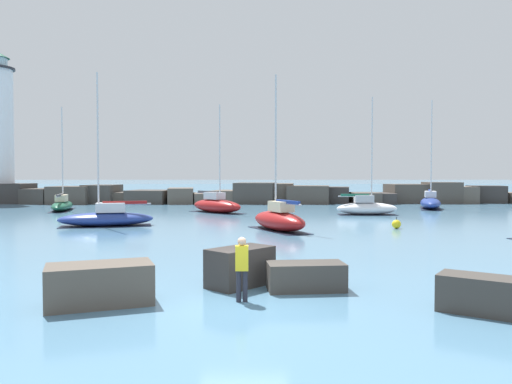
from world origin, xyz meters
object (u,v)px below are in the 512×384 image
object	(u,v)px
sailboat_moored_1	(367,207)
mooring_buoy_orange_near	(396,224)
sailboat_moored_2	(107,217)
person_on_rocks	(242,265)
sailboat_moored_4	(279,219)
sailboat_moored_3	(62,204)
sailboat_moored_5	(216,205)
sailboat_moored_7	(430,202)

from	to	relation	value
sailboat_moored_1	mooring_buoy_orange_near	world-z (taller)	sailboat_moored_1
sailboat_moored_2	person_on_rocks	bearing A→B (deg)	-64.71
sailboat_moored_1	sailboat_moored_4	bearing A→B (deg)	-124.65
sailboat_moored_3	person_on_rocks	size ratio (longest dim) A/B	5.62
mooring_buoy_orange_near	sailboat_moored_5	bearing A→B (deg)	132.75
sailboat_moored_4	mooring_buoy_orange_near	distance (m)	7.80
sailboat_moored_2	mooring_buoy_orange_near	xyz separation A→B (m)	(19.38, -1.84, -0.30)
mooring_buoy_orange_near	person_on_rocks	world-z (taller)	person_on_rocks
sailboat_moored_1	sailboat_moored_4	world-z (taller)	sailboat_moored_1
sailboat_moored_1	sailboat_moored_7	xyz separation A→B (m)	(8.36, 7.58, 0.03)
sailboat_moored_1	sailboat_moored_2	world-z (taller)	sailboat_moored_2
sailboat_moored_2	sailboat_moored_5	world-z (taller)	sailboat_moored_2
sailboat_moored_3	person_on_rocks	distance (m)	39.56
sailboat_moored_5	sailboat_moored_3	bearing A→B (deg)	169.30
sailboat_moored_3	mooring_buoy_orange_near	xyz separation A→B (m)	(27.97, -16.60, -0.29)
sailboat_moored_1	sailboat_moored_5	bearing A→B (deg)	168.88
sailboat_moored_2	sailboat_moored_7	xyz separation A→B (m)	(28.36, 16.84, 0.10)
sailboat_moored_4	person_on_rocks	size ratio (longest dim) A/B	5.43
sailboat_moored_1	sailboat_moored_7	world-z (taller)	sailboat_moored_7
sailboat_moored_2	sailboat_moored_3	bearing A→B (deg)	120.20
sailboat_moored_3	sailboat_moored_5	size ratio (longest dim) A/B	1.03
sailboat_moored_1	sailboat_moored_3	xyz separation A→B (m)	(-28.60, 5.51, -0.08)
sailboat_moored_1	sailboat_moored_5	xyz separation A→B (m)	(-13.31, 2.62, 0.06)
sailboat_moored_1	sailboat_moored_7	distance (m)	11.28
sailboat_moored_3	sailboat_moored_5	xyz separation A→B (m)	(15.29, -2.89, 0.13)
mooring_buoy_orange_near	person_on_rocks	xyz separation A→B (m)	(-9.76, -18.52, 0.73)
sailboat_moored_4	sailboat_moored_7	distance (m)	25.80
sailboat_moored_1	sailboat_moored_4	xyz separation A→B (m)	(-8.35, -12.09, 0.06)
sailboat_moored_3	sailboat_moored_4	xyz separation A→B (m)	(20.25, -17.59, 0.14)
sailboat_moored_7	sailboat_moored_4	bearing A→B (deg)	-130.36
sailboat_moored_1	sailboat_moored_2	xyz separation A→B (m)	(-20.01, -9.26, -0.07)
sailboat_moored_1	sailboat_moored_2	size ratio (longest dim) A/B	0.98
sailboat_moored_2	sailboat_moored_7	size ratio (longest dim) A/B	0.95
person_on_rocks	sailboat_moored_5	bearing A→B (deg)	95.17
sailboat_moored_2	sailboat_moored_4	xyz separation A→B (m)	(11.65, -2.83, 0.13)
sailboat_moored_2	sailboat_moored_3	world-z (taller)	sailboat_moored_2
sailboat_moored_7	person_on_rocks	world-z (taller)	sailboat_moored_7
sailboat_moored_2	sailboat_moored_7	world-z (taller)	sailboat_moored_7
sailboat_moored_1	sailboat_moored_5	size ratio (longest dim) A/B	1.04
sailboat_moored_4	sailboat_moored_7	xyz separation A→B (m)	(16.71, 19.66, -0.03)
person_on_rocks	sailboat_moored_1	bearing A→B (deg)	70.67
mooring_buoy_orange_near	person_on_rocks	size ratio (longest dim) A/B	0.43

